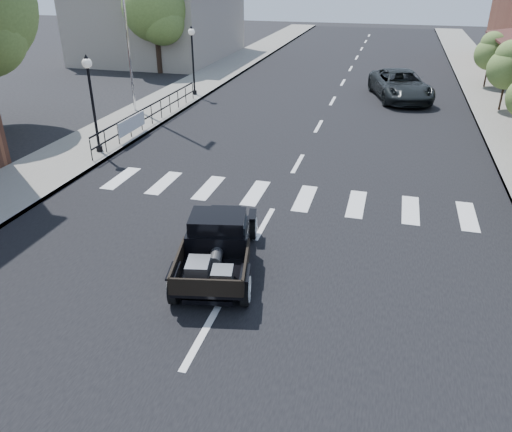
# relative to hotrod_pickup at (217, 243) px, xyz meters

# --- Properties ---
(ground) EXTENTS (120.00, 120.00, 0.00)m
(ground) POSITION_rel_hotrod_pickup_xyz_m (0.51, 0.52, -0.69)
(ground) COLOR black
(ground) RESTS_ON ground
(road) EXTENTS (14.00, 80.00, 0.02)m
(road) POSITION_rel_hotrod_pickup_xyz_m (0.51, 15.52, -0.68)
(road) COLOR black
(road) RESTS_ON ground
(road_markings) EXTENTS (12.00, 60.00, 0.06)m
(road_markings) POSITION_rel_hotrod_pickup_xyz_m (0.51, 10.52, -0.69)
(road_markings) COLOR silver
(road_markings) RESTS_ON ground
(sidewalk_left) EXTENTS (3.00, 80.00, 0.15)m
(sidewalk_left) POSITION_rel_hotrod_pickup_xyz_m (-7.99, 15.52, -0.62)
(sidewalk_left) COLOR gray
(sidewalk_left) RESTS_ON ground
(sidewalk_right) EXTENTS (3.00, 80.00, 0.15)m
(sidewalk_right) POSITION_rel_hotrod_pickup_xyz_m (9.01, 15.52, -0.62)
(sidewalk_right) COLOR gray
(sidewalk_right) RESTS_ON ground
(low_building_left) EXTENTS (10.00, 12.00, 5.00)m
(low_building_left) POSITION_rel_hotrod_pickup_xyz_m (-14.49, 28.52, 1.81)
(low_building_left) COLOR #A89E8D
(low_building_left) RESTS_ON ground
(railing) EXTENTS (0.08, 10.00, 1.00)m
(railing) POSITION_rel_hotrod_pickup_xyz_m (-6.79, 10.52, -0.04)
(railing) COLOR black
(railing) RESTS_ON sidewalk_left
(banner) EXTENTS (0.04, 2.20, 0.60)m
(banner) POSITION_rel_hotrod_pickup_xyz_m (-6.71, 8.52, -0.24)
(banner) COLOR silver
(banner) RESTS_ON sidewalk_left
(lamp_post_b) EXTENTS (0.36, 0.36, 3.60)m
(lamp_post_b) POSITION_rel_hotrod_pickup_xyz_m (-7.09, 6.52, 1.26)
(lamp_post_b) COLOR black
(lamp_post_b) RESTS_ON sidewalk_left
(lamp_post_c) EXTENTS (0.36, 0.36, 3.60)m
(lamp_post_c) POSITION_rel_hotrod_pickup_xyz_m (-7.09, 16.52, 1.26)
(lamp_post_c) COLOR black
(lamp_post_c) RESTS_ON sidewalk_left
(big_tree_far) EXTENTS (4.28, 4.28, 6.28)m
(big_tree_far) POSITION_rel_hotrod_pickup_xyz_m (-11.99, 22.52, 2.45)
(big_tree_far) COLOR #577230
(big_tree_far) RESTS_ON ground
(small_tree_d) EXTENTS (1.92, 1.92, 3.21)m
(small_tree_d) POSITION_rel_hotrod_pickup_xyz_m (8.81, 17.29, 1.06)
(small_tree_d) COLOR #567234
(small_tree_d) RESTS_ON sidewalk_right
(small_tree_e) EXTENTS (1.80, 1.80, 3.01)m
(small_tree_e) POSITION_rel_hotrod_pickup_xyz_m (8.81, 22.90, 0.96)
(small_tree_e) COLOR #567234
(small_tree_e) RESTS_ON sidewalk_right
(hotrod_pickup) EXTENTS (2.63, 4.28, 1.38)m
(hotrod_pickup) POSITION_rel_hotrod_pickup_xyz_m (0.00, 0.00, 0.00)
(hotrod_pickup) COLOR black
(hotrod_pickup) RESTS_ON ground
(second_car) EXTENTS (3.92, 6.00, 1.54)m
(second_car) POSITION_rel_hotrod_pickup_xyz_m (3.97, 18.90, 0.08)
(second_car) COLOR black
(second_car) RESTS_ON ground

